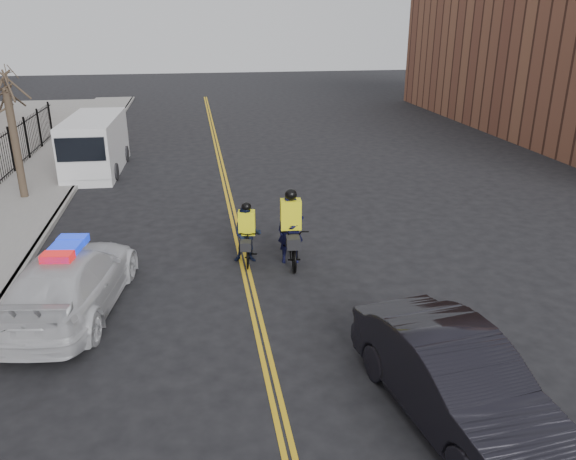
{
  "coord_description": "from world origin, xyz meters",
  "views": [
    {
      "loc": [
        -1.19,
        -11.54,
        6.51
      ],
      "look_at": [
        1.09,
        1.89,
        1.3
      ],
      "focal_mm": 35.0,
      "sensor_mm": 36.0,
      "label": 1
    }
  ],
  "objects_px": {
    "cargo_van": "(95,146)",
    "cyclist_near": "(291,237)",
    "dark_sedan": "(456,381)",
    "police_cruiser": "(71,281)",
    "cyclist_far": "(247,238)"
  },
  "relations": [
    {
      "from": "dark_sedan",
      "to": "cyclist_far",
      "type": "height_order",
      "value": "cyclist_far"
    },
    {
      "from": "police_cruiser",
      "to": "dark_sedan",
      "type": "relative_size",
      "value": 1.15
    },
    {
      "from": "dark_sedan",
      "to": "cargo_van",
      "type": "distance_m",
      "value": 19.94
    },
    {
      "from": "cargo_van",
      "to": "cyclist_far",
      "type": "distance_m",
      "value": 12.22
    },
    {
      "from": "police_cruiser",
      "to": "cyclist_near",
      "type": "height_order",
      "value": "cyclist_near"
    },
    {
      "from": "cyclist_near",
      "to": "police_cruiser",
      "type": "bearing_deg",
      "value": -155.69
    },
    {
      "from": "cargo_van",
      "to": "cyclist_far",
      "type": "xyz_separation_m",
      "value": [
        5.62,
        -10.84,
        -0.48
      ]
    },
    {
      "from": "police_cruiser",
      "to": "cargo_van",
      "type": "height_order",
      "value": "cargo_van"
    },
    {
      "from": "dark_sedan",
      "to": "police_cruiser",
      "type": "bearing_deg",
      "value": 135.52
    },
    {
      "from": "dark_sedan",
      "to": "cargo_van",
      "type": "bearing_deg",
      "value": 106.01
    },
    {
      "from": "police_cruiser",
      "to": "dark_sedan",
      "type": "height_order",
      "value": "police_cruiser"
    },
    {
      "from": "police_cruiser",
      "to": "cargo_van",
      "type": "bearing_deg",
      "value": -75.87
    },
    {
      "from": "cargo_van",
      "to": "cyclist_near",
      "type": "bearing_deg",
      "value": -56.49
    },
    {
      "from": "cargo_van",
      "to": "cyclist_near",
      "type": "distance_m",
      "value": 13.02
    },
    {
      "from": "police_cruiser",
      "to": "cyclist_near",
      "type": "bearing_deg",
      "value": -152.35
    }
  ]
}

